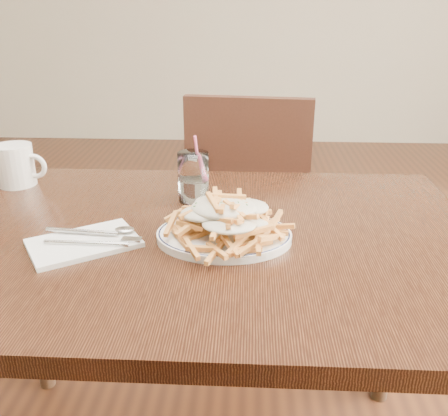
# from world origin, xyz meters

# --- Properties ---
(table) EXTENTS (1.20, 0.80, 0.75)m
(table) POSITION_xyz_m (0.00, 0.00, 0.67)
(table) COLOR black
(table) RESTS_ON ground
(chair_far) EXTENTS (0.46, 0.46, 0.91)m
(chair_far) POSITION_xyz_m (0.12, 0.77, 0.52)
(chair_far) COLOR #321910
(chair_far) RESTS_ON ground
(fries_plate) EXTENTS (0.32, 0.29, 0.02)m
(fries_plate) POSITION_xyz_m (0.06, -0.03, 0.76)
(fries_plate) COLOR white
(fries_plate) RESTS_ON table
(loaded_fries) EXTENTS (0.26, 0.21, 0.07)m
(loaded_fries) POSITION_xyz_m (0.06, -0.03, 0.81)
(loaded_fries) COLOR #CA873E
(loaded_fries) RESTS_ON fries_plate
(napkin) EXTENTS (0.24, 0.22, 0.01)m
(napkin) POSITION_xyz_m (-0.21, -0.07, 0.76)
(napkin) COLOR silver
(napkin) RESTS_ON table
(cutlery) EXTENTS (0.21, 0.07, 0.01)m
(cutlery) POSITION_xyz_m (-0.21, -0.06, 0.76)
(cutlery) COLOR silver
(cutlery) RESTS_ON napkin
(water_glass) EXTENTS (0.07, 0.07, 0.16)m
(water_glass) POSITION_xyz_m (-0.02, 0.18, 0.80)
(water_glass) COLOR white
(water_glass) RESTS_ON table
(coffee_mug) EXTENTS (0.14, 0.10, 0.11)m
(coffee_mug) POSITION_xyz_m (-0.49, 0.26, 0.80)
(coffee_mug) COLOR white
(coffee_mug) RESTS_ON table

